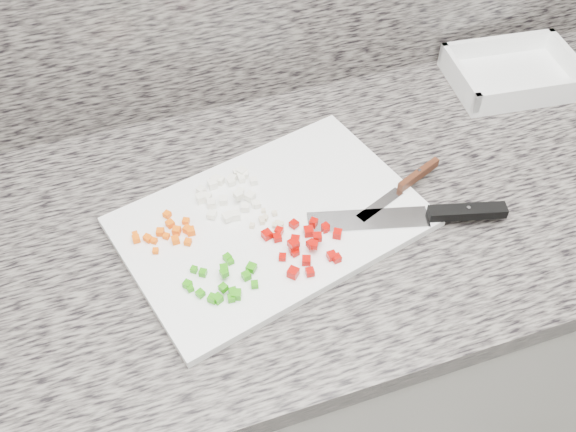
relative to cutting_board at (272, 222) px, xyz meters
name	(u,v)px	position (x,y,z in m)	size (l,w,h in m)	color
cabinet	(308,351)	(0.08, 0.02, -0.48)	(3.92, 0.62, 0.86)	beige
countertop	(314,213)	(0.08, 0.02, -0.03)	(3.96, 0.64, 0.04)	slate
cutting_board	(272,222)	(0.00, 0.00, 0.00)	(0.45, 0.30, 0.01)	white
carrot_pile	(169,233)	(-0.16, 0.02, 0.01)	(0.09, 0.08, 0.01)	#FF5F05
onion_pile	(228,193)	(-0.05, 0.07, 0.01)	(0.10, 0.11, 0.02)	white
green_pepper_pile	(224,282)	(-0.10, -0.10, 0.01)	(0.11, 0.08, 0.02)	#298F0D
red_pepper_pile	(304,244)	(0.03, -0.07, 0.02)	(0.12, 0.11, 0.02)	#A90602
garlic_pile	(271,224)	(-0.01, -0.01, 0.01)	(0.05, 0.06, 0.01)	beige
chef_knife	(433,214)	(0.24, -0.08, 0.01)	(0.31, 0.11, 0.02)	silver
paring_knife	(409,182)	(0.23, 0.00, 0.01)	(0.17, 0.09, 0.02)	silver
tray	(513,75)	(0.55, 0.20, 0.01)	(0.26, 0.20, 0.05)	white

